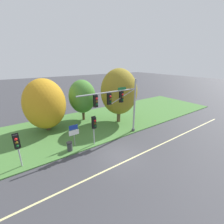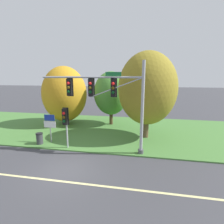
{
  "view_description": "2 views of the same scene",
  "coord_description": "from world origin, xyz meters",
  "px_view_note": "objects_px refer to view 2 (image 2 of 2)",
  "views": [
    {
      "loc": [
        -7.74,
        -9.87,
        8.69
      ],
      "look_at": [
        2.17,
        4.33,
        2.73
      ],
      "focal_mm": 24.0,
      "sensor_mm": 36.0,
      "label": 1
    },
    {
      "loc": [
        4.65,
        -9.14,
        5.72
      ],
      "look_at": [
        2.15,
        4.38,
        2.81
      ],
      "focal_mm": 28.0,
      "sensor_mm": 36.0,
      "label": 2
    }
  ],
  "objects_px": {
    "route_sign_post": "(50,124)",
    "tree_behind_signpost": "(147,89)",
    "pedestrian_signal_further_along": "(65,119)",
    "tree_nearest_road": "(65,94)",
    "tree_left_of_mast": "(111,93)",
    "traffic_signal_mast": "(109,95)",
    "trash_bin": "(40,138)"
  },
  "relations": [
    {
      "from": "tree_nearest_road",
      "to": "tree_behind_signpost",
      "type": "xyz_separation_m",
      "value": [
        9.25,
        -3.02,
        0.98
      ]
    },
    {
      "from": "traffic_signal_mast",
      "to": "tree_behind_signpost",
      "type": "bearing_deg",
      "value": 53.21
    },
    {
      "from": "tree_nearest_road",
      "to": "trash_bin",
      "type": "distance_m",
      "value": 7.03
    },
    {
      "from": "trash_bin",
      "to": "tree_left_of_mast",
      "type": "bearing_deg",
      "value": 55.94
    },
    {
      "from": "route_sign_post",
      "to": "tree_behind_signpost",
      "type": "height_order",
      "value": "tree_behind_signpost"
    },
    {
      "from": "pedestrian_signal_further_along",
      "to": "tree_behind_signpost",
      "type": "bearing_deg",
      "value": 31.91
    },
    {
      "from": "tree_left_of_mast",
      "to": "trash_bin",
      "type": "xyz_separation_m",
      "value": [
        -4.72,
        -6.98,
        -3.12
      ]
    },
    {
      "from": "tree_left_of_mast",
      "to": "tree_behind_signpost",
      "type": "relative_size",
      "value": 0.79
    },
    {
      "from": "traffic_signal_mast",
      "to": "pedestrian_signal_further_along",
      "type": "bearing_deg",
      "value": -177.19
    },
    {
      "from": "tree_nearest_road",
      "to": "tree_left_of_mast",
      "type": "distance_m",
      "value": 5.36
    },
    {
      "from": "traffic_signal_mast",
      "to": "tree_nearest_road",
      "type": "bearing_deg",
      "value": 134.73
    },
    {
      "from": "route_sign_post",
      "to": "tree_behind_signpost",
      "type": "xyz_separation_m",
      "value": [
        7.93,
        2.8,
        2.82
      ]
    },
    {
      "from": "traffic_signal_mast",
      "to": "tree_nearest_road",
      "type": "height_order",
      "value": "tree_nearest_road"
    },
    {
      "from": "route_sign_post",
      "to": "tree_nearest_road",
      "type": "xyz_separation_m",
      "value": [
        -1.33,
        5.82,
        1.84
      ]
    },
    {
      "from": "tree_nearest_road",
      "to": "pedestrian_signal_further_along",
      "type": "bearing_deg",
      "value": -64.71
    },
    {
      "from": "tree_behind_signpost",
      "to": "route_sign_post",
      "type": "bearing_deg",
      "value": -160.57
    },
    {
      "from": "tree_nearest_road",
      "to": "tree_left_of_mast",
      "type": "relative_size",
      "value": 1.1
    },
    {
      "from": "tree_behind_signpost",
      "to": "pedestrian_signal_further_along",
      "type": "bearing_deg",
      "value": -148.09
    },
    {
      "from": "pedestrian_signal_further_along",
      "to": "traffic_signal_mast",
      "type": "bearing_deg",
      "value": 2.81
    },
    {
      "from": "trash_bin",
      "to": "tree_behind_signpost",
      "type": "bearing_deg",
      "value": 20.89
    },
    {
      "from": "tree_left_of_mast",
      "to": "trash_bin",
      "type": "height_order",
      "value": "tree_left_of_mast"
    },
    {
      "from": "tree_behind_signpost",
      "to": "trash_bin",
      "type": "distance_m",
      "value": 10.09
    },
    {
      "from": "tree_behind_signpost",
      "to": "traffic_signal_mast",
      "type": "bearing_deg",
      "value": -126.79
    },
    {
      "from": "tree_left_of_mast",
      "to": "trash_bin",
      "type": "bearing_deg",
      "value": -124.06
    },
    {
      "from": "traffic_signal_mast",
      "to": "route_sign_post",
      "type": "height_order",
      "value": "traffic_signal_mast"
    },
    {
      "from": "pedestrian_signal_further_along",
      "to": "trash_bin",
      "type": "distance_m",
      "value": 3.25
    },
    {
      "from": "pedestrian_signal_further_along",
      "to": "tree_left_of_mast",
      "type": "relative_size",
      "value": 0.53
    },
    {
      "from": "tree_nearest_road",
      "to": "route_sign_post",
      "type": "bearing_deg",
      "value": -77.14
    },
    {
      "from": "tree_nearest_road",
      "to": "tree_left_of_mast",
      "type": "height_order",
      "value": "tree_nearest_road"
    },
    {
      "from": "tree_left_of_mast",
      "to": "trash_bin",
      "type": "distance_m",
      "value": 8.99
    },
    {
      "from": "route_sign_post",
      "to": "tree_behind_signpost",
      "type": "relative_size",
      "value": 0.32
    },
    {
      "from": "tree_left_of_mast",
      "to": "traffic_signal_mast",
      "type": "bearing_deg",
      "value": -80.3
    }
  ]
}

